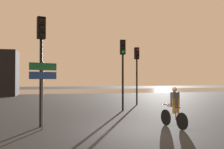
# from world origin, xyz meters

# --- Properties ---
(ground_plane) EXTENTS (120.00, 120.00, 0.00)m
(ground_plane) POSITION_xyz_m (0.00, 0.00, 0.00)
(ground_plane) COLOR black
(water_strip) EXTENTS (80.00, 16.00, 0.01)m
(water_strip) POSITION_xyz_m (0.00, 32.76, 0.00)
(water_strip) COLOR slate
(water_strip) RESTS_ON ground
(traffic_light_center) EXTENTS (0.35, 0.36, 4.35)m
(traffic_light_center) POSITION_xyz_m (1.39, 5.83, 3.03)
(traffic_light_center) COLOR black
(traffic_light_center) RESTS_ON ground
(traffic_light_near_left) EXTENTS (0.37, 0.39, 4.47)m
(traffic_light_near_left) POSITION_xyz_m (-3.32, 1.68, 3.11)
(traffic_light_near_left) COLOR black
(traffic_light_near_left) RESTS_ON ground
(traffic_light_far_right) EXTENTS (0.38, 0.39, 4.36)m
(traffic_light_far_right) POSITION_xyz_m (3.50, 9.12, 3.04)
(traffic_light_far_right) COLOR black
(traffic_light_far_right) RESTS_ON ground
(direction_sign_post) EXTENTS (1.00, 0.51, 2.60)m
(direction_sign_post) POSITION_xyz_m (-3.23, 1.04, 1.79)
(direction_sign_post) COLOR slate
(direction_sign_post) RESTS_ON ground
(cyclist) EXTENTS (0.48, 1.70, 1.62)m
(cyclist) POSITION_xyz_m (1.83, 0.16, 0.82)
(cyclist) COLOR black
(cyclist) RESTS_ON ground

